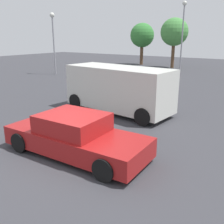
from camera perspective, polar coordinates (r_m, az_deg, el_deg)
ground_plane at (r=8.15m, az=-8.80°, el=-9.90°), size 80.00×80.00×0.00m
sedan_foreground at (r=8.12m, az=-8.18°, el=-5.34°), size 4.73×2.04×1.30m
dog at (r=11.47m, az=-10.88°, el=-0.64°), size 0.44×0.55×0.43m
van_white at (r=12.44m, az=1.41°, el=5.35°), size 5.51×2.59×2.20m
pedestrian at (r=15.15m, az=5.95°, el=6.18°), size 0.31×0.56×1.53m
light_post_near at (r=25.79m, az=-12.97°, el=16.86°), size 0.44×0.44×5.70m
light_post_far at (r=28.05m, az=15.53°, el=18.11°), size 0.44×0.44×6.94m
tree_back_left at (r=31.42m, az=13.70°, el=16.88°), size 3.13×3.13×5.64m
tree_back_right at (r=34.38m, az=6.73°, el=16.56°), size 3.03×3.03×5.24m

